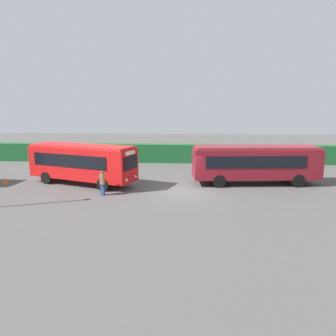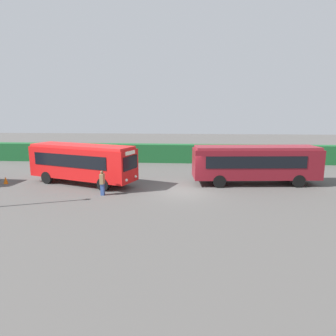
# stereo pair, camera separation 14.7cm
# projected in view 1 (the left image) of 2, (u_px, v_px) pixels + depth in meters

# --- Properties ---
(ground_plane) EXTENTS (113.99, 113.99, 0.00)m
(ground_plane) POSITION_uv_depth(u_px,v_px,m) (184.00, 192.00, 21.63)
(ground_plane) COLOR #514F4C
(bus_red) EXTENTS (9.29, 5.28, 3.21)m
(bus_red) POSITION_uv_depth(u_px,v_px,m) (82.00, 162.00, 23.50)
(bus_red) COLOR red
(bus_red) RESTS_ON ground_plane
(bus_maroon) EXTENTS (10.24, 3.43, 3.09)m
(bus_maroon) POSITION_uv_depth(u_px,v_px,m) (255.00, 162.00, 23.64)
(bus_maroon) COLOR maroon
(bus_maroon) RESTS_ON ground_plane
(person_center) EXTENTS (0.27, 0.45, 1.76)m
(person_center) POSITION_uv_depth(u_px,v_px,m) (102.00, 182.00, 20.52)
(person_center) COLOR #334C8C
(person_center) RESTS_ON ground_plane
(hedge_row) EXTENTS (69.00, 1.49, 2.09)m
(hedge_row) POSITION_uv_depth(u_px,v_px,m) (186.00, 153.00, 33.89)
(hedge_row) COLOR #1A5729
(hedge_row) RESTS_ON ground_plane
(traffic_cone) EXTENTS (0.36, 0.36, 0.60)m
(traffic_cone) POSITION_uv_depth(u_px,v_px,m) (5.00, 180.00, 23.82)
(traffic_cone) COLOR orange
(traffic_cone) RESTS_ON ground_plane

